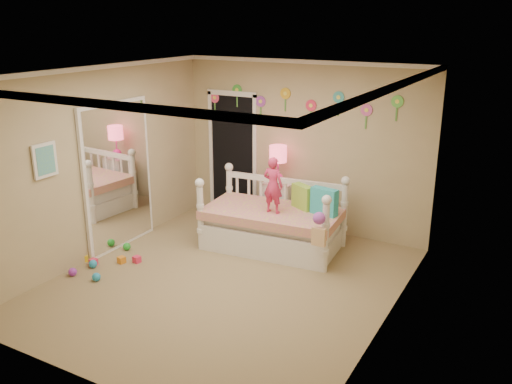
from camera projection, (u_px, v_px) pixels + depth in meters
The scene contains 18 objects.
floor at pixel (226, 283), 6.86m from camera, with size 4.00×4.50×0.01m, color #7F684C.
ceiling at pixel (222, 72), 6.07m from camera, with size 4.00×4.50×0.01m, color white.
back_wall at pixel (303, 147), 8.34m from camera, with size 4.00×0.01×2.60m, color tan.
left_wall at pixel (99, 163), 7.39m from camera, with size 0.01×4.50×2.60m, color tan.
right_wall at pixel (391, 212), 5.54m from camera, with size 0.01×4.50×2.60m, color tan.
crown_molding at pixel (222, 75), 6.07m from camera, with size 4.00×4.50×0.06m, color white, non-canonical shape.
daybed at pixel (273, 213), 7.77m from camera, with size 1.94×1.05×1.06m, color white, non-canonical shape.
pillow_turquoise at pixel (324, 202), 7.48m from camera, with size 0.38×0.13×0.38m, color teal.
pillow_lime at pixel (303, 197), 7.73m from camera, with size 0.36×0.13×0.34m, color #90CD3E.
child at pixel (273, 185), 7.50m from camera, with size 0.29×0.19×0.80m, color #D4305E.
nightstand at pixel (277, 206), 8.55m from camera, with size 0.45×0.34×0.74m, color white.
table_lamp at pixel (278, 158), 8.32m from camera, with size 0.27×0.27×0.59m.
closet_doorway at pixel (233, 154), 8.98m from camera, with size 0.90×0.04×2.07m, color black.
flower_decals at pixel (298, 104), 8.17m from camera, with size 3.40×0.02×0.50m, color #B2668C, non-canonical shape.
mirror_closet at pixel (118, 176), 7.70m from camera, with size 0.07×1.30×2.10m, color white.
wall_picture at pixel (45, 160), 6.55m from camera, with size 0.05×0.34×0.42m, color white.
hanging_bag at pixel (318, 230), 6.84m from camera, with size 0.20×0.16×0.36m, color beige, non-canonical shape.
toy_scatter at pixel (111, 257), 7.46m from camera, with size 0.80×1.30×0.11m, color #996666, non-canonical shape.
Camera 1 is at (3.33, -5.22, 3.19)m, focal length 38.32 mm.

